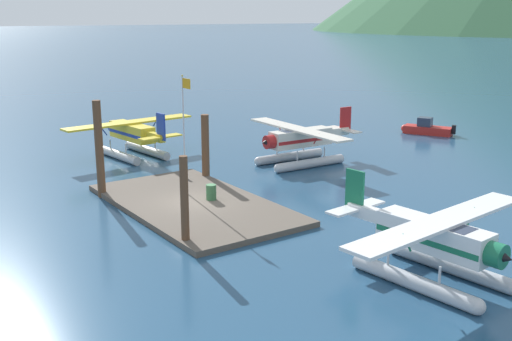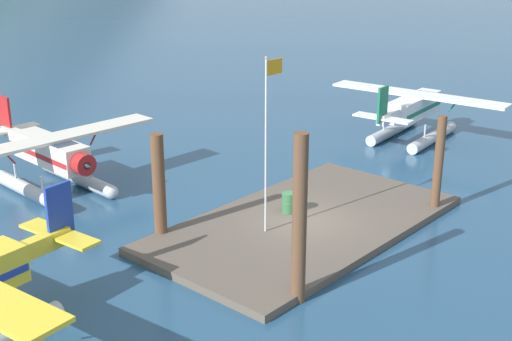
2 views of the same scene
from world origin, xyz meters
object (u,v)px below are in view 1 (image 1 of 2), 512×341
object	(u,v)px
seaplane_white_stbd_fwd	(433,244)
seaplane_cream_bow_left	(300,143)
fuel_drum	(211,192)
boat_red_open_north	(426,129)
flagpole	(185,122)
seaplane_yellow_port_fwd	(132,136)

from	to	relation	value
seaplane_white_stbd_fwd	seaplane_cream_bow_left	size ratio (longest dim) A/B	1.00
fuel_drum	boat_red_open_north	world-z (taller)	boat_red_open_north
fuel_drum	boat_red_open_north	distance (m)	27.96
flagpole	seaplane_cream_bow_left	bearing A→B (deg)	103.97
seaplane_cream_bow_left	boat_red_open_north	size ratio (longest dim) A/B	2.33
seaplane_cream_bow_left	seaplane_white_stbd_fwd	bearing A→B (deg)	-23.93
fuel_drum	seaplane_white_stbd_fwd	distance (m)	14.13
flagpole	seaplane_cream_bow_left	distance (m)	11.52
seaplane_white_stbd_fwd	boat_red_open_north	distance (m)	32.72
flagpole	boat_red_open_north	xyz separation A→B (m)	(-5.11, 27.56, -4.06)
flagpole	boat_red_open_north	bearing A→B (deg)	100.51
boat_red_open_north	seaplane_cream_bow_left	bearing A→B (deg)	-81.77
flagpole	fuel_drum	world-z (taller)	flagpole
boat_red_open_north	flagpole	bearing A→B (deg)	-79.49
flagpole	boat_red_open_north	world-z (taller)	flagpole
fuel_drum	seaplane_white_stbd_fwd	size ratio (longest dim) A/B	0.08
seaplane_yellow_port_fwd	boat_red_open_north	bearing A→B (deg)	75.14
flagpole	seaplane_white_stbd_fwd	bearing A→B (deg)	9.05
flagpole	boat_red_open_north	size ratio (longest dim) A/B	1.55
seaplane_white_stbd_fwd	seaplane_yellow_port_fwd	world-z (taller)	same
flagpole	fuel_drum	xyz separation A→B (m)	(1.98, 0.51, -3.81)
flagpole	seaplane_yellow_port_fwd	world-z (taller)	flagpole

